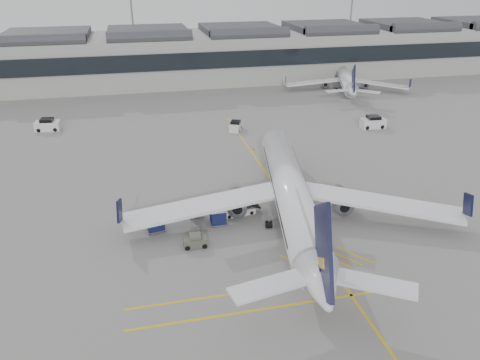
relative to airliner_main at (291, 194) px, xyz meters
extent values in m
plane|color=gray|center=(-9.13, -1.33, -3.14)|extent=(220.00, 220.00, 0.00)
cube|color=#9E9E99|center=(-9.13, 70.67, 2.36)|extent=(200.00, 20.00, 11.00)
cube|color=black|center=(-9.13, 60.47, 3.36)|extent=(200.00, 0.50, 3.60)
cube|color=#38383D|center=(-9.13, 70.67, 8.56)|extent=(200.00, 18.00, 1.40)
cylinder|color=slate|center=(-14.13, 84.67, 9.36)|extent=(0.44, 0.44, 25.00)
cylinder|color=slate|center=(45.87, 84.67, 9.36)|extent=(0.44, 0.44, 25.00)
cube|color=gold|center=(0.87, 8.67, -3.13)|extent=(0.25, 60.00, 0.01)
cylinder|color=white|center=(0.13, 0.68, 0.05)|extent=(9.48, 30.56, 3.81)
cone|color=white|center=(3.38, 17.59, 0.05)|extent=(4.51, 4.70, 3.81)
cone|color=white|center=(-3.20, -16.63, 0.46)|extent=(4.66, 5.49, 3.81)
cube|color=white|center=(-9.61, 1.00, -0.86)|extent=(17.54, 5.75, 0.35)
cube|color=white|center=(9.29, -2.63, -0.86)|extent=(16.84, 11.51, 0.35)
cylinder|color=slate|center=(-5.54, 2.28, -1.57)|extent=(2.78, 3.98, 2.13)
cylinder|color=slate|center=(5.99, 0.06, -1.57)|extent=(2.78, 3.98, 2.13)
cube|color=black|center=(-3.08, -16.03, 3.30)|extent=(1.75, 7.63, 8.48)
cylinder|color=black|center=(2.33, 12.12, -2.81)|extent=(0.40, 0.69, 0.65)
cylinder|color=black|center=(-2.83, -1.33, -2.73)|extent=(0.85, 0.93, 0.81)
cylinder|color=black|center=(2.14, -2.29, -2.73)|extent=(0.85, 0.93, 0.81)
cylinder|color=white|center=(31.14, 53.72, -0.73)|extent=(10.12, 22.58, 2.87)
cone|color=white|center=(35.34, 65.99, -0.73)|extent=(3.70, 3.82, 2.87)
cone|color=white|center=(26.84, 41.17, -0.43)|extent=(3.90, 4.39, 2.87)
cube|color=white|center=(23.91, 54.99, -1.42)|extent=(13.01, 2.95, 0.27)
cube|color=white|center=(37.62, 50.29, -1.42)|extent=(12.02, 9.98, 0.27)
cylinder|color=slate|center=(27.07, 55.51, -1.95)|extent=(2.40, 3.12, 1.60)
cylinder|color=slate|center=(35.44, 52.65, -1.95)|extent=(2.40, 3.12, 1.60)
cube|color=black|center=(26.99, 41.60, 1.71)|extent=(2.10, 5.57, 6.39)
cylinder|color=black|center=(33.98, 62.02, -2.89)|extent=(0.36, 0.53, 0.49)
cylinder|color=black|center=(28.71, 52.53, -2.83)|extent=(0.70, 0.75, 0.61)
cylinder|color=black|center=(32.32, 51.30, -2.83)|extent=(0.70, 0.75, 0.61)
cube|color=silver|center=(-5.33, 2.43, -2.80)|extent=(3.80, 1.91, 0.67)
cube|color=black|center=(-4.38, 2.56, -2.04)|extent=(3.36, 1.47, 1.42)
cube|color=silver|center=(-6.38, 2.29, -2.13)|extent=(1.02, 1.35, 0.86)
cylinder|color=black|center=(-6.57, 1.59, -2.93)|extent=(0.44, 0.23, 0.42)
cylinder|color=black|center=(-6.75, 2.92, -2.93)|extent=(0.44, 0.23, 0.42)
cylinder|color=black|center=(-3.92, 1.95, -2.93)|extent=(0.44, 0.23, 0.42)
cylinder|color=black|center=(-4.09, 3.27, -2.93)|extent=(0.44, 0.23, 0.42)
cube|color=gray|center=(-8.01, 0.60, -2.95)|extent=(1.77, 1.47, 0.12)
cube|color=#121847|center=(-8.01, 0.60, -2.14)|extent=(1.61, 1.41, 1.48)
cube|color=silver|center=(-8.01, 0.60, -1.36)|extent=(1.66, 1.47, 0.10)
cylinder|color=black|center=(-8.71, 0.02, -3.02)|extent=(0.23, 0.11, 0.22)
cylinder|color=black|center=(-8.74, 1.14, -3.02)|extent=(0.23, 0.11, 0.22)
cylinder|color=black|center=(-7.28, 0.05, -3.02)|extent=(0.23, 0.11, 0.22)
cylinder|color=black|center=(-7.31, 1.18, -3.02)|extent=(0.23, 0.11, 0.22)
cube|color=gray|center=(-4.64, 2.91, -2.96)|extent=(1.75, 1.49, 0.12)
cube|color=#121847|center=(-4.64, 2.91, -2.19)|extent=(1.60, 1.43, 1.40)
cube|color=silver|center=(-4.64, 2.91, -1.46)|extent=(1.65, 1.48, 0.10)
cylinder|color=black|center=(-5.36, 2.45, -3.03)|extent=(0.22, 0.11, 0.21)
cylinder|color=black|center=(-5.26, 3.50, -3.03)|extent=(0.22, 0.11, 0.21)
cylinder|color=black|center=(-4.01, 2.33, -3.03)|extent=(0.22, 0.11, 0.21)
cylinder|color=black|center=(-3.92, 3.38, -3.03)|extent=(0.22, 0.11, 0.21)
cube|color=gray|center=(-10.16, 2.90, -2.97)|extent=(1.61, 1.34, 0.11)
cube|color=#121847|center=(-10.16, 2.90, -2.23)|extent=(1.47, 1.29, 1.34)
cube|color=silver|center=(-10.16, 2.90, -1.53)|extent=(1.52, 1.34, 0.09)
cylinder|color=black|center=(-10.79, 2.38, -3.03)|extent=(0.21, 0.10, 0.20)
cylinder|color=black|center=(-10.82, 3.39, -3.03)|extent=(0.21, 0.10, 0.20)
cylinder|color=black|center=(-9.50, 2.42, -3.03)|extent=(0.21, 0.10, 0.20)
cylinder|color=black|center=(-9.53, 3.43, -3.03)|extent=(0.21, 0.10, 0.20)
cube|color=gray|center=(-14.75, 0.78, -2.94)|extent=(2.11, 1.85, 0.13)
cube|color=#121847|center=(-14.75, 0.78, -2.06)|extent=(1.94, 1.76, 1.59)
cube|color=silver|center=(-14.75, 0.78, -1.23)|extent=(2.00, 1.83, 0.11)
cylinder|color=black|center=(-15.39, 0.05, -3.02)|extent=(0.26, 0.15, 0.24)
cylinder|color=black|center=(-15.61, 1.24, -3.02)|extent=(0.26, 0.15, 0.24)
cylinder|color=black|center=(-13.88, 0.33, -3.02)|extent=(0.26, 0.15, 0.24)
cylinder|color=black|center=(-14.10, 1.52, -3.02)|extent=(0.26, 0.15, 0.24)
imported|color=orange|center=(-5.01, 4.45, -2.32)|extent=(0.67, 0.71, 1.63)
imported|color=#FF4A0D|center=(-7.96, 3.31, -2.31)|extent=(0.91, 0.77, 1.65)
cube|color=#4A4F43|center=(-11.05, -3.12, -2.61)|extent=(2.41, 1.48, 0.95)
cube|color=#4A4F43|center=(-11.05, -3.12, -2.04)|extent=(1.17, 1.17, 0.47)
cylinder|color=black|center=(-11.92, -3.72, -2.87)|extent=(0.54, 0.25, 0.53)
cylinder|color=black|center=(-11.89, -2.48, -2.87)|extent=(0.54, 0.25, 0.53)
cylinder|color=black|center=(-10.21, -3.76, -2.87)|extent=(0.54, 0.25, 0.53)
cylinder|color=black|center=(-10.18, -2.52, -2.87)|extent=(0.54, 0.25, 0.53)
cone|color=#F24C0A|center=(1.40, 21.56, -2.89)|extent=(0.36, 0.36, 0.50)
cone|color=#F24C0A|center=(7.58, 4.47, -2.90)|extent=(0.34, 0.34, 0.48)
cube|color=silver|center=(-30.42, 38.42, -2.35)|extent=(4.22, 2.41, 1.57)
cube|color=black|center=(-30.42, 38.42, -1.40)|extent=(2.20, 2.10, 0.67)
cylinder|color=black|center=(-31.85, 37.66, -2.80)|extent=(0.69, 0.31, 0.67)
cylinder|color=black|center=(-31.67, 39.45, -2.80)|extent=(0.69, 0.31, 0.67)
cylinder|color=black|center=(-29.17, 37.39, -2.80)|extent=(0.69, 0.31, 0.67)
cylinder|color=black|center=(-28.99, 39.18, -2.80)|extent=(0.69, 0.31, 0.67)
cube|color=silver|center=(0.76, 31.16, -2.50)|extent=(2.83, 3.65, 1.27)
cube|color=black|center=(0.76, 31.16, -1.73)|extent=(2.08, 2.12, 0.54)
cylinder|color=black|center=(0.97, 29.87, -2.86)|extent=(0.41, 0.58, 0.54)
cylinder|color=black|center=(-0.35, 30.47, -2.86)|extent=(0.41, 0.58, 0.54)
cylinder|color=black|center=(1.87, 31.85, -2.86)|extent=(0.41, 0.58, 0.54)
cylinder|color=black|center=(0.55, 32.45, -2.86)|extent=(0.41, 0.58, 0.54)
cube|color=silver|center=(24.21, 27.23, -2.34)|extent=(4.22, 2.27, 1.60)
cube|color=black|center=(24.21, 27.23, -1.36)|extent=(2.16, 2.05, 0.69)
cylinder|color=black|center=(22.79, 26.39, -2.79)|extent=(0.70, 0.29, 0.69)
cylinder|color=black|center=(22.89, 28.22, -2.79)|extent=(0.70, 0.29, 0.69)
cylinder|color=black|center=(25.53, 26.24, -2.79)|extent=(0.70, 0.29, 0.69)
cylinder|color=black|center=(25.63, 28.07, -2.79)|extent=(0.70, 0.29, 0.69)
camera|label=1|loc=(-15.69, -43.02, 22.63)|focal=35.00mm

